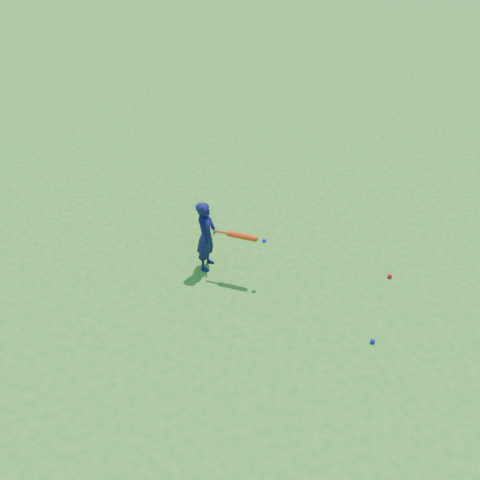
{
  "coord_description": "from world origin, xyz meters",
  "views": [
    {
      "loc": [
        2.11,
        -5.69,
        4.86
      ],
      "look_at": [
        1.04,
        0.14,
        0.59
      ],
      "focal_mm": 40.0,
      "sensor_mm": 36.0,
      "label": 1
    }
  ],
  "objects": [
    {
      "name": "ground_ball_red",
      "position": [
        3.15,
        0.42,
        0.03
      ],
      "size": [
        0.07,
        0.07,
        0.07
      ],
      "primitive_type": "sphere",
      "color": "red",
      "rests_on": "ground"
    },
    {
      "name": "bat_swing",
      "position": [
        1.1,
        0.08,
        0.69
      ],
      "size": [
        0.73,
        0.16,
        0.08
      ],
      "rotation": [
        0.0,
        0.0,
        -0.15
      ],
      "color": "red",
      "rests_on": "ground"
    },
    {
      "name": "child",
      "position": [
        0.55,
        0.21,
        0.54
      ],
      "size": [
        0.3,
        0.42,
        1.08
      ],
      "primitive_type": "imported",
      "rotation": [
        0.0,
        0.0,
        1.47
      ],
      "color": "#0E1144",
      "rests_on": "ground"
    },
    {
      "name": "ground",
      "position": [
        0.0,
        0.0,
        0.0
      ],
      "size": [
        80.0,
        80.0,
        0.0
      ],
      "primitive_type": "plane",
      "color": "#246C19",
      "rests_on": "ground"
    },
    {
      "name": "ground_ball_blue",
      "position": [
        2.89,
        -0.89,
        0.03
      ],
      "size": [
        0.06,
        0.06,
        0.06
      ],
      "primitive_type": "sphere",
      "color": "#0C0FD2",
      "rests_on": "ground"
    }
  ]
}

